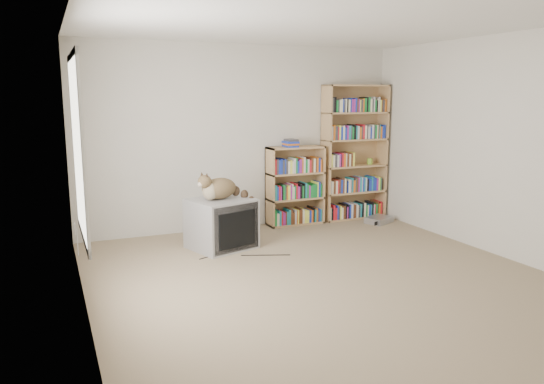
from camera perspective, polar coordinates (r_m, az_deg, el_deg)
name	(u,v)px	position (r m, az deg, el deg)	size (l,w,h in m)	color
floor	(330,283)	(5.32, 6.24, -9.74)	(4.50, 5.00, 0.01)	#998A68
wall_back	(242,138)	(7.30, -3.28, 5.86)	(4.50, 0.02, 2.50)	beige
wall_left	(80,170)	(4.38, -20.00, 2.22)	(0.02, 5.00, 2.50)	beige
wall_right	(510,148)	(6.44, 24.24, 4.36)	(0.02, 5.00, 2.50)	beige
ceiling	(335,19)	(5.04, 6.83, 18.01)	(4.50, 5.00, 0.02)	white
window	(78,149)	(4.56, -20.12, 4.41)	(0.02, 1.22, 1.52)	white
crt_tv	(221,224)	(6.42, -5.52, -3.40)	(0.85, 0.81, 0.60)	#9D9D9F
cat	(225,191)	(6.35, -5.13, 0.10)	(0.77, 0.48, 0.56)	#3A2817
bookcase_tall	(354,156)	(7.95, 8.77, 3.81)	(0.99, 0.30, 1.97)	#A77D53
bookcase_short	(295,189)	(7.55, 2.46, 0.36)	(0.81, 0.30, 1.11)	#A77D53
book_stack	(291,143)	(7.39, 2.06, 5.28)	(0.19, 0.25, 0.11)	red
green_mug	(369,161)	(8.09, 10.43, 3.28)	(0.08, 0.08, 0.09)	#89BC35
framed_print	(350,158)	(8.02, 8.41, 3.61)	(0.13, 0.01, 0.18)	black
dvd_player	(379,220)	(7.84, 11.42, -2.94)	(0.38, 0.27, 0.09)	#A0A0A4
wall_outlet	(75,229)	(6.47, -20.44, -3.73)	(0.01, 0.08, 0.13)	silver
floor_cables	(250,253)	(6.26, -2.39, -6.53)	(1.20, 0.70, 0.01)	black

